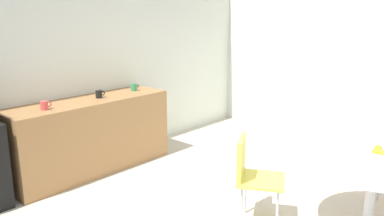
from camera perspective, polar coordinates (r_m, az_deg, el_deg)
The scene contains 8 objects.
wall_back at distance 5.30m, azimuth -15.03°, elevation 6.30°, with size 6.00×0.10×2.60m, color silver.
counter_block at distance 5.08m, azimuth -14.26°, elevation -3.80°, with size 2.04×0.60×0.90m, color #9E7042.
round_table at distance 3.78m, azimuth 24.39°, elevation -8.30°, with size 1.23×1.23×0.72m.
chair_yellow at distance 3.75m, azimuth 8.40°, elevation -8.77°, with size 0.57×0.57×0.83m.
fruit_bowl at distance 3.70m, azimuth 25.02°, elevation -6.17°, with size 0.25×0.25×0.13m.
mug_white at distance 5.03m, azimuth -13.11°, elevation 1.95°, with size 0.13×0.08×0.09m.
mug_green at distance 4.60m, azimuth -20.29°, elevation 0.35°, with size 0.13×0.08×0.09m.
mug_red at distance 5.40m, azimuth -8.28°, elevation 2.96°, with size 0.13×0.08×0.09m.
Camera 1 is at (-2.84, -1.43, 1.95)m, focal length 37.42 mm.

